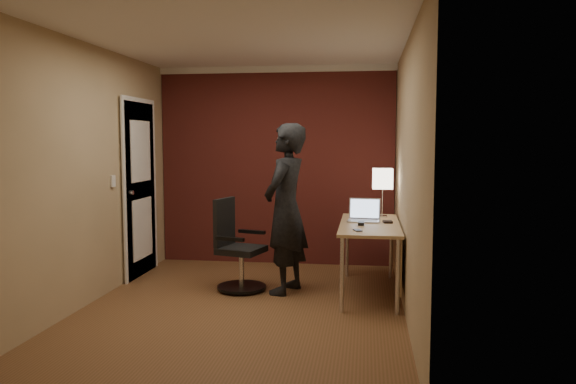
% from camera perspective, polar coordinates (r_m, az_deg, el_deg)
% --- Properties ---
extents(room, '(4.00, 4.00, 4.00)m').
position_cam_1_polar(room, '(6.78, -4.07, 3.51)').
color(room, brown).
rests_on(room, ground).
extents(desk, '(0.60, 1.50, 0.73)m').
position_cam_1_polar(desk, '(5.82, 9.01, -4.42)').
color(desk, tan).
rests_on(desk, ground).
extents(desk_lamp, '(0.22, 0.22, 0.54)m').
position_cam_1_polar(desk_lamp, '(6.26, 9.58, 1.28)').
color(desk_lamp, silver).
rests_on(desk_lamp, desk).
extents(laptop, '(0.35, 0.28, 0.23)m').
position_cam_1_polar(laptop, '(5.96, 7.74, -2.31)').
color(laptop, silver).
rests_on(laptop, desk).
extents(mouse, '(0.06, 0.10, 0.03)m').
position_cam_1_polar(mouse, '(5.66, 7.44, -3.19)').
color(mouse, black).
rests_on(mouse, desk).
extents(phone, '(0.09, 0.13, 0.01)m').
position_cam_1_polar(phone, '(5.31, 7.08, -3.87)').
color(phone, black).
rests_on(phone, desk).
extents(wallet, '(0.10, 0.12, 0.02)m').
position_cam_1_polar(wallet, '(5.86, 10.09, -3.00)').
color(wallet, black).
rests_on(wallet, desk).
extents(office_chair, '(0.53, 0.59, 0.95)m').
position_cam_1_polar(office_chair, '(5.95, -5.27, -5.96)').
color(office_chair, black).
rests_on(office_chair, ground).
extents(person, '(0.58, 0.73, 1.75)m').
position_cam_1_polar(person, '(5.77, -0.23, -1.71)').
color(person, black).
rests_on(person, ground).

